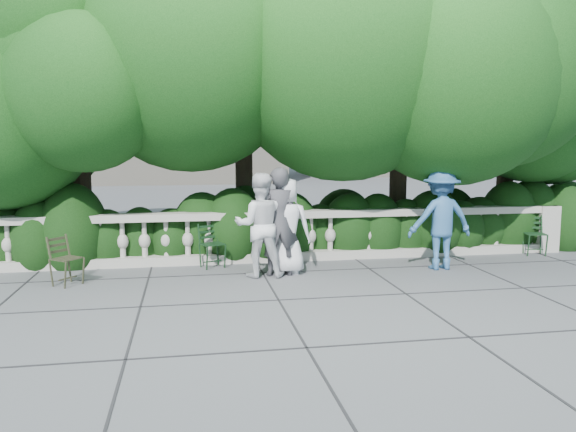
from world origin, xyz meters
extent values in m
plane|color=#4C4E53|center=(0.00, 0.00, 0.00)|extent=(90.00, 90.00, 0.00)
cube|color=#9E998E|center=(0.00, 1.80, 0.09)|extent=(12.00, 0.32, 0.18)
cube|color=#9E998E|center=(0.00, 1.80, 0.93)|extent=(12.00, 0.36, 0.14)
cube|color=#9E998E|center=(5.78, 1.80, 0.50)|extent=(0.44, 0.44, 1.00)
cylinder|color=#3F3023|center=(-4.00, 3.40, 1.40)|extent=(0.40, 0.40, 2.80)
ellipsoid|color=black|center=(-4.00, 2.96, 3.68)|extent=(5.28, 5.28, 3.96)
cylinder|color=#3F3023|center=(-0.50, 4.00, 1.70)|extent=(0.40, 0.40, 3.40)
ellipsoid|color=black|center=(-0.50, 3.48, 4.44)|extent=(6.24, 6.24, 4.68)
cylinder|color=#3F3023|center=(3.00, 3.30, 1.50)|extent=(0.40, 0.40, 3.00)
ellipsoid|color=black|center=(3.00, 2.84, 3.92)|extent=(5.52, 5.52, 4.14)
cylinder|color=#3F3023|center=(6.00, 3.80, 1.30)|extent=(0.40, 0.40, 2.60)
ellipsoid|color=black|center=(6.00, 3.40, 3.40)|extent=(4.80, 4.80, 3.60)
imported|color=white|center=(-0.08, 0.72, 0.86)|extent=(0.97, 0.79, 1.72)
imported|color=#3B3A3F|center=(-0.24, 0.61, 0.96)|extent=(0.70, 0.46, 1.91)
imported|color=silver|center=(-0.58, 0.57, 0.91)|extent=(0.95, 0.78, 1.82)
imported|color=#2E5C8C|center=(2.78, 0.58, 0.94)|extent=(1.22, 0.71, 1.88)
camera|label=1|loc=(-1.79, -9.01, 2.31)|focal=35.00mm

